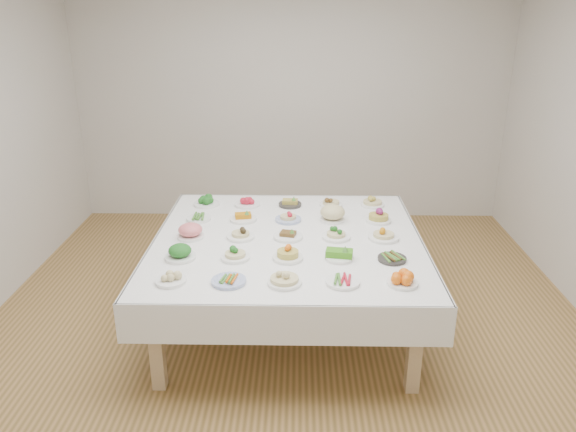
{
  "coord_description": "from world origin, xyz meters",
  "views": [
    {
      "loc": [
        0.09,
        -4.04,
        2.48
      ],
      "look_at": [
        0.01,
        0.14,
        0.88
      ],
      "focal_mm": 35.0,
      "sensor_mm": 36.0,
      "label": 1
    }
  ],
  "objects_px": {
    "display_table": "(288,246)",
    "dish_0": "(171,278)",
    "dish_24": "(373,200)",
    "dish_12": "(288,234)"
  },
  "relations": [
    {
      "from": "display_table",
      "to": "dish_24",
      "type": "height_order",
      "value": "dish_24"
    },
    {
      "from": "dish_0",
      "to": "dish_24",
      "type": "xyz_separation_m",
      "value": [
        1.51,
        1.52,
        0.03
      ]
    },
    {
      "from": "dish_0",
      "to": "dish_12",
      "type": "relative_size",
      "value": 0.9
    },
    {
      "from": "display_table",
      "to": "dish_12",
      "type": "relative_size",
      "value": 9.27
    },
    {
      "from": "dish_12",
      "to": "display_table",
      "type": "bearing_deg",
      "value": -118.99
    },
    {
      "from": "display_table",
      "to": "dish_0",
      "type": "bearing_deg",
      "value": -135.08
    },
    {
      "from": "display_table",
      "to": "dish_0",
      "type": "height_order",
      "value": "dish_0"
    },
    {
      "from": "dish_0",
      "to": "dish_24",
      "type": "bearing_deg",
      "value": 45.11
    },
    {
      "from": "dish_12",
      "to": "dish_0",
      "type": "bearing_deg",
      "value": -134.99
    },
    {
      "from": "display_table",
      "to": "dish_12",
      "type": "distance_m",
      "value": 0.1
    }
  ]
}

